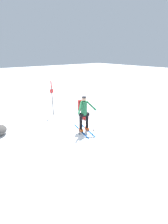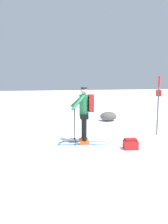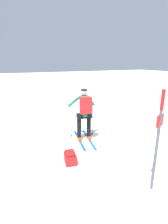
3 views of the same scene
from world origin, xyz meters
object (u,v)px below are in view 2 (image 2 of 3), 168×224
at_px(dropped_backpack, 131,144).
at_px(rock_boulder, 108,116).
at_px(skier, 85,111).
at_px(trail_marker, 158,100).

xyz_separation_m(dropped_backpack, rock_boulder, (-1.13, -4.51, 0.08)).
height_order(skier, rock_boulder, skier).
relative_size(skier, rock_boulder, 2.12).
bearing_deg(trail_marker, rock_boulder, -79.69).
bearing_deg(skier, rock_boulder, -122.64).
distance_m(dropped_backpack, trail_marker, 2.41).
xyz_separation_m(skier, rock_boulder, (-2.26, -3.53, -0.81)).
xyz_separation_m(skier, trail_marker, (-2.86, -0.24, 0.26)).
relative_size(dropped_backpack, rock_boulder, 0.54).
relative_size(skier, dropped_backpack, 3.89).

